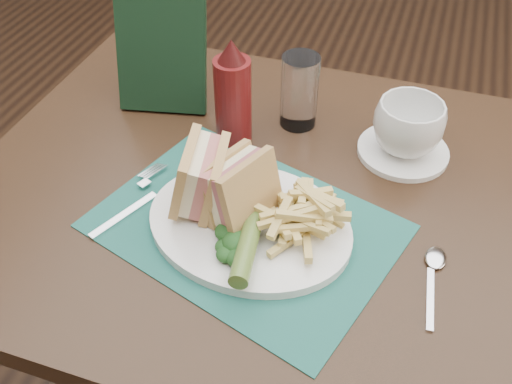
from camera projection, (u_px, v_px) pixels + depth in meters
The scene contains 16 objects.
floor at pixel (306, 260), 1.75m from camera, with size 7.00×7.00×0.00m, color black.
table_main at pixel (254, 321), 1.15m from camera, with size 0.90×0.75×0.75m, color black, non-canonical shape.
placemat at pixel (246, 226), 0.83m from camera, with size 0.41×0.30×0.00m, color #1C5A50.
plate at pixel (249, 225), 0.82m from camera, with size 0.30×0.24×0.01m, color white, non-canonical shape.
sandwich_half_a at pixel (185, 174), 0.81m from camera, with size 0.06×0.10×0.09m, color #D9B369, non-canonical shape.
sandwich_half_b at pixel (229, 181), 0.80m from camera, with size 0.06×0.10×0.09m, color tan, non-canonical shape.
kale_garnish at pixel (236, 244), 0.76m from camera, with size 0.11×0.08×0.03m, color #143915, non-canonical shape.
pickle_spear at pixel (247, 248), 0.75m from camera, with size 0.03×0.03×0.12m, color #4B6928.
fries_pile at pixel (300, 209), 0.79m from camera, with size 0.18×0.20×0.06m, color #DCC36E, non-canonical shape.
fork at pixel (133, 199), 0.86m from camera, with size 0.03×0.17×0.01m, color silver, non-canonical shape.
spoon at pixel (433, 282), 0.75m from camera, with size 0.03×0.15×0.01m, color silver, non-canonical shape.
saucer at pixel (403, 151), 0.95m from camera, with size 0.15×0.15×0.01m, color white.
coffee_cup at pixel (408, 127), 0.91m from camera, with size 0.11×0.11×0.09m, color white.
drinking_glass at pixel (299, 91), 0.97m from camera, with size 0.06×0.06×0.13m, color white.
ketchup_bottle at pixel (233, 92), 0.92m from camera, with size 0.06×0.06×0.19m, color #510E0E, non-canonical shape.
check_presenter at pixel (161, 39), 0.98m from camera, with size 0.16×0.02×0.26m, color black.
Camera 1 is at (0.21, -1.13, 1.35)m, focal length 40.00 mm.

